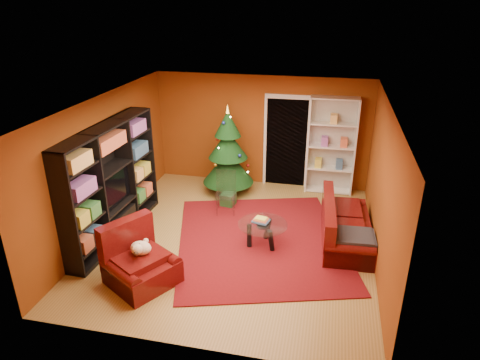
% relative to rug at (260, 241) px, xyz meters
% --- Properties ---
extents(floor, '(5.00, 5.50, 0.05)m').
position_rel_rug_xyz_m(floor, '(-0.47, -0.03, -0.04)').
color(floor, olive).
rests_on(floor, ground).
extents(ceiling, '(5.00, 5.50, 0.05)m').
position_rel_rug_xyz_m(ceiling, '(-0.47, -0.03, 2.61)').
color(ceiling, silver).
rests_on(ceiling, wall_back).
extents(wall_back, '(5.00, 0.05, 2.60)m').
position_rel_rug_xyz_m(wall_back, '(-0.47, 2.75, 1.29)').
color(wall_back, brown).
rests_on(wall_back, ground).
extents(wall_left, '(0.05, 5.50, 2.60)m').
position_rel_rug_xyz_m(wall_left, '(-3.00, -0.03, 1.29)').
color(wall_left, brown).
rests_on(wall_left, ground).
extents(wall_right, '(0.05, 5.50, 2.60)m').
position_rel_rug_xyz_m(wall_right, '(2.05, -0.03, 1.29)').
color(wall_right, brown).
rests_on(wall_right, ground).
extents(doorway, '(1.06, 0.60, 2.16)m').
position_rel_rug_xyz_m(doorway, '(0.13, 2.70, 1.04)').
color(doorway, black).
rests_on(doorway, floor).
extents(rug, '(3.86, 4.20, 0.02)m').
position_rel_rug_xyz_m(rug, '(0.00, 0.00, 0.00)').
color(rug, maroon).
rests_on(rug, floor).
extents(media_unit, '(0.55, 2.82, 2.15)m').
position_rel_rug_xyz_m(media_unit, '(-2.75, -0.32, 1.07)').
color(media_unit, black).
rests_on(media_unit, floor).
extents(christmas_tree, '(1.52, 1.52, 2.08)m').
position_rel_rug_xyz_m(christmas_tree, '(-1.11, 2.02, 1.00)').
color(christmas_tree, black).
rests_on(christmas_tree, floor).
extents(gift_box_green, '(0.33, 0.33, 0.29)m').
position_rel_rug_xyz_m(gift_box_green, '(-0.94, 1.31, 0.13)').
color(gift_box_green, '#1F5325').
rests_on(gift_box_green, floor).
extents(gift_box_red, '(0.26, 0.26, 0.24)m').
position_rel_rug_xyz_m(gift_box_red, '(-1.49, 2.14, 0.11)').
color(gift_box_red, brown).
rests_on(gift_box_red, floor).
extents(white_bookshelf, '(1.06, 0.39, 2.28)m').
position_rel_rug_xyz_m(white_bookshelf, '(1.16, 2.54, 1.10)').
color(white_bookshelf, white).
rests_on(white_bookshelf, floor).
extents(armchair, '(1.41, 1.41, 0.80)m').
position_rel_rug_xyz_m(armchair, '(-1.63, -1.62, 0.39)').
color(armchair, '#480A0A').
rests_on(armchair, rug).
extents(dog, '(0.47, 0.50, 0.26)m').
position_rel_rug_xyz_m(dog, '(-1.64, -1.55, 0.59)').
color(dog, '#F4DDC7').
rests_on(dog, armchair).
extents(sofa, '(0.96, 1.96, 0.82)m').
position_rel_rug_xyz_m(sofa, '(1.55, 0.34, 0.40)').
color(sofa, '#480A0A').
rests_on(sofa, rug).
extents(coffee_table, '(1.07, 1.07, 0.56)m').
position_rel_rug_xyz_m(coffee_table, '(0.06, -0.13, 0.22)').
color(coffee_table, gray).
rests_on(coffee_table, rug).
extents(acrylic_chair, '(0.49, 0.52, 0.82)m').
position_rel_rug_xyz_m(acrylic_chair, '(-0.91, 0.96, 0.40)').
color(acrylic_chair, '#66605B').
rests_on(acrylic_chair, rug).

